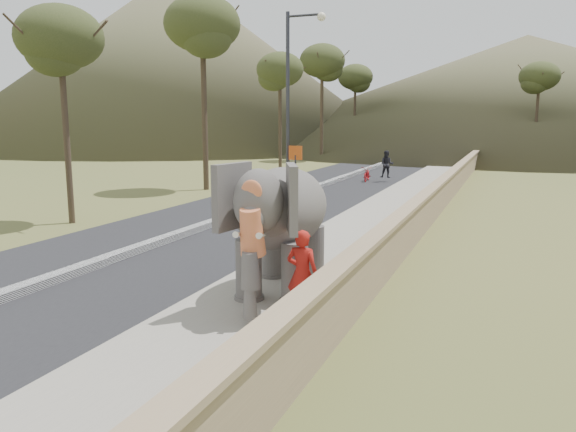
# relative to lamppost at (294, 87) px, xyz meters

# --- Properties ---
(ground) EXTENTS (160.00, 160.00, 0.00)m
(ground) POSITION_rel_lamppost_xyz_m (4.69, -12.62, -4.87)
(ground) COLOR olive
(ground) RESTS_ON ground
(road) EXTENTS (7.00, 120.00, 0.03)m
(road) POSITION_rel_lamppost_xyz_m (-0.31, -2.62, -4.86)
(road) COLOR black
(road) RESTS_ON ground
(median) EXTENTS (0.35, 120.00, 0.22)m
(median) POSITION_rel_lamppost_xyz_m (-0.31, -2.62, -4.76)
(median) COLOR black
(median) RESTS_ON ground
(walkway) EXTENTS (3.00, 120.00, 0.15)m
(walkway) POSITION_rel_lamppost_xyz_m (4.69, -2.62, -4.80)
(walkway) COLOR #9E9687
(walkway) RESTS_ON ground
(parapet) EXTENTS (0.30, 120.00, 1.10)m
(parapet) POSITION_rel_lamppost_xyz_m (6.34, -2.62, -4.32)
(parapet) COLOR tan
(parapet) RESTS_ON ground
(lamppost) EXTENTS (1.76, 0.36, 8.00)m
(lamppost) POSITION_rel_lamppost_xyz_m (0.00, 0.00, 0.00)
(lamppost) COLOR #2F2E33
(lamppost) RESTS_ON ground
(signboard) EXTENTS (0.60, 0.08, 2.40)m
(signboard) POSITION_rel_lamppost_xyz_m (0.19, -0.36, -3.23)
(signboard) COLOR #2D2D33
(signboard) RESTS_ON ground
(hill_left) EXTENTS (60.00, 60.00, 22.00)m
(hill_left) POSITION_rel_lamppost_xyz_m (-33.31, 42.38, 6.13)
(hill_left) COLOR brown
(hill_left) RESTS_ON ground
(hill_far) EXTENTS (80.00, 80.00, 14.00)m
(hill_far) POSITION_rel_lamppost_xyz_m (9.69, 57.38, 2.13)
(hill_far) COLOR brown
(hill_far) RESTS_ON ground
(elephant_and_man) EXTENTS (2.36, 3.81, 2.62)m
(elephant_and_man) POSITION_rel_lamppost_xyz_m (4.71, -12.78, -3.43)
(elephant_and_man) COLOR #645E5A
(elephant_and_man) RESTS_ON ground
(motorcyclist) EXTENTS (1.88, 1.67, 1.78)m
(motorcyclist) POSITION_rel_lamppost_xyz_m (1.76, 8.27, -4.18)
(motorcyclist) COLOR maroon
(motorcyclist) RESTS_ON ground
(trees) EXTENTS (42.41, 44.31, 9.88)m
(trees) POSITION_rel_lamppost_xyz_m (1.00, 16.35, -0.58)
(trees) COLOR #473828
(trees) RESTS_ON ground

